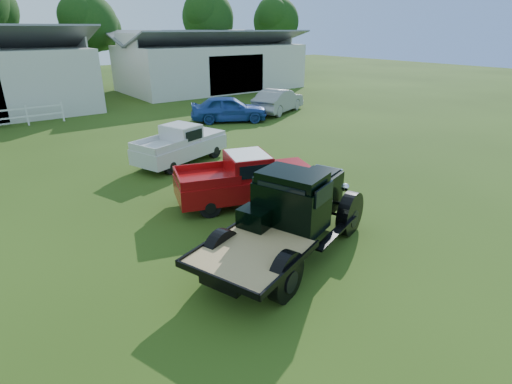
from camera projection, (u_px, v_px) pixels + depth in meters
ground at (276, 242)px, 10.99m from camera, size 120.00×120.00×0.00m
shed_right at (211, 61)px, 37.76m from camera, size 16.80×9.20×5.20m
tree_c at (91, 39)px, 36.53m from camera, size 5.40×5.40×9.00m
tree_d at (209, 32)px, 44.25m from camera, size 6.00×6.00×10.00m
tree_e at (276, 34)px, 47.27m from camera, size 5.70×5.70×9.50m
vintage_flatbed at (289, 215)px, 10.05m from camera, size 6.01×3.96×2.21m
red_pickup at (245, 178)px, 13.20m from camera, size 5.04×3.16×1.72m
white_pickup at (181, 144)px, 17.19m from camera, size 4.76×3.06×1.63m
misc_car_blue at (229, 109)px, 24.89m from camera, size 5.05×3.95×1.61m
misc_car_grey at (279, 101)px, 27.58m from camera, size 5.15×3.57×1.61m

